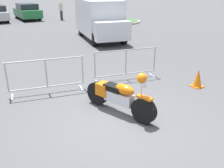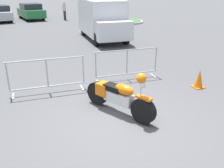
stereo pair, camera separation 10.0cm
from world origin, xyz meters
name	(u,v)px [view 1 (the left image)]	position (x,y,z in m)	size (l,w,h in m)	color
ground_plane	(118,121)	(0.00, 0.00, 0.00)	(120.00, 120.00, 0.00)	#4C4C4F
motorcycle	(119,96)	(0.24, 0.39, 0.47)	(0.98, 2.08, 1.23)	black
crowd_barrier_near	(47,76)	(-1.12, 2.46, 0.56)	(2.29, 0.68, 1.07)	#9EA0A5
crowd_barrier_far	(126,64)	(1.59, 2.46, 0.56)	(2.29, 0.68, 1.07)	#9EA0A5
delivery_van	(99,18)	(3.65, 9.46, 1.24)	(2.55, 5.20, 2.31)	silver
parked_car_green	(27,11)	(1.19, 21.26, 0.75)	(2.15, 4.50, 1.48)	#236B38
pedestrian	(61,10)	(4.01, 19.39, 0.92)	(0.34, 0.34, 1.69)	#262838
planter_island	(118,19)	(8.13, 15.66, 0.24)	(3.75, 3.75, 1.02)	#ADA89E
traffic_cone	(198,78)	(3.33, 0.83, 0.29)	(0.34, 0.34, 0.59)	orange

